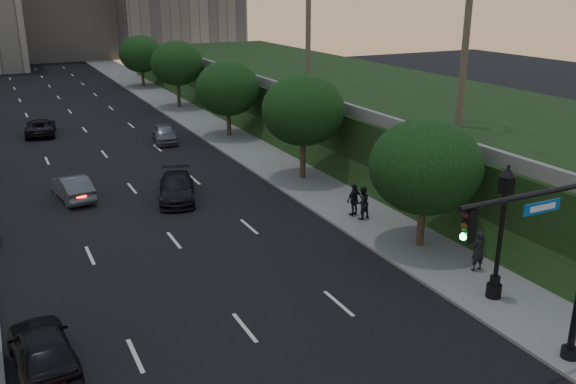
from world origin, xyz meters
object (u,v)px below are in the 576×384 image
street_lamp (500,239)px  pedestrian_a (478,251)px  pedestrian_c (354,200)px  sedan_far_left (40,127)px  sedan_near_right (177,188)px  sedan_mid_left (73,187)px  sedan_far_right (165,133)px  sedan_near_left (43,348)px  pedestrian_b (362,203)px  traffic_signal_mast (561,268)px

street_lamp → pedestrian_a: bearing=63.0°
pedestrian_a → pedestrian_c: size_ratio=1.03×
sedan_far_left → sedan_near_right: (5.47, -20.95, 0.03)m
sedan_mid_left → sedan_far_right: (8.56, 11.03, 0.01)m
street_lamp → pedestrian_c: street_lamp is taller
pedestrian_a → pedestrian_c: 8.12m
sedan_far_right → pedestrian_c: bearing=-67.9°
sedan_near_left → sedan_far_left: bearing=-99.5°
sedan_near_left → pedestrian_b: 17.72m
traffic_signal_mast → sedan_near_right: 22.51m
sedan_near_right → pedestrian_b: size_ratio=2.81×
sedan_mid_left → traffic_signal_mast: bearing=107.7°
sedan_far_left → pedestrian_b: size_ratio=2.79×
sedan_near_left → sedan_far_left: sedan_near_left is taller
traffic_signal_mast → sedan_far_left: traffic_signal_mast is taller
traffic_signal_mast → sedan_far_right: (-2.71, 35.38, -2.94)m
sedan_near_left → pedestrian_b: (16.47, 6.51, 0.26)m
pedestrian_b → pedestrian_c: size_ratio=1.00×
sedan_near_left → sedan_mid_left: bearing=-105.2°
street_lamp → sedan_far_right: bearing=98.4°
sedan_near_left → pedestrian_b: pedestrian_b is taller
sedan_mid_left → sedan_near_right: size_ratio=0.88×
pedestrian_a → pedestrian_b: size_ratio=1.03×
sedan_mid_left → pedestrian_b: (13.17, -10.53, 0.32)m
traffic_signal_mast → sedan_far_right: 35.60m
traffic_signal_mast → sedan_near_left: bearing=153.4°
street_lamp → pedestrian_a: 2.88m
sedan_mid_left → sedan_near_right: (5.40, -2.83, 0.00)m
street_lamp → sedan_mid_left: 24.09m
sedan_mid_left → pedestrian_a: bearing=121.2°
pedestrian_a → pedestrian_b: bearing=-80.1°
traffic_signal_mast → sedan_near_left: (-14.58, 7.31, -2.89)m
sedan_mid_left → sedan_far_left: bearing=-96.9°
sedan_near_right → street_lamp: bearing=-49.7°
sedan_near_right → traffic_signal_mast: bearing=-58.5°
sedan_near_right → pedestrian_b: (7.77, -7.70, 0.31)m
street_lamp → sedan_far_left: size_ratio=1.14×
sedan_far_right → sedan_far_left: bearing=150.6°
traffic_signal_mast → pedestrian_b: 14.20m
sedan_near_left → pedestrian_b: bearing=-162.7°
sedan_near_left → sedan_near_right: (8.70, 14.21, -0.06)m
sedan_far_right → pedestrian_a: (5.68, -28.98, 0.33)m
sedan_near_left → pedestrian_a: (17.55, -0.91, 0.29)m
street_lamp → sedan_near_left: 16.83m
pedestrian_c → sedan_near_right: bearing=-56.5°
traffic_signal_mast → pedestrian_a: (2.97, 6.40, -2.61)m
traffic_signal_mast → pedestrian_a: bearing=65.1°
sedan_far_left → pedestrian_c: bearing=122.3°
sedan_near_right → pedestrian_b: pedestrian_b is taller
sedan_far_left → sedan_near_right: bearing=111.9°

